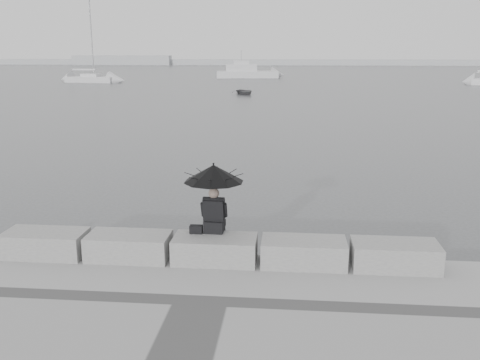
# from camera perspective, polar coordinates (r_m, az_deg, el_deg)

# --- Properties ---
(ground) EXTENTS (360.00, 360.00, 0.00)m
(ground) POSITION_cam_1_polar(r_m,az_deg,el_deg) (11.10, -2.31, -10.19)
(ground) COLOR #404244
(ground) RESTS_ON ground
(stone_block_far_left) EXTENTS (1.60, 0.80, 0.50)m
(stone_block_far_left) POSITION_cam_1_polar(r_m,az_deg,el_deg) (11.36, -20.03, -6.39)
(stone_block_far_left) COLOR slate
(stone_block_far_left) RESTS_ON promenade
(stone_block_left) EXTENTS (1.60, 0.80, 0.50)m
(stone_block_left) POSITION_cam_1_polar(r_m,az_deg,el_deg) (10.76, -11.75, -6.95)
(stone_block_left) COLOR slate
(stone_block_left) RESTS_ON promenade
(stone_block_centre) EXTENTS (1.60, 0.80, 0.50)m
(stone_block_centre) POSITION_cam_1_polar(r_m,az_deg,el_deg) (10.40, -2.68, -7.41)
(stone_block_centre) COLOR slate
(stone_block_centre) RESTS_ON promenade
(stone_block_right) EXTENTS (1.60, 0.80, 0.50)m
(stone_block_right) POSITION_cam_1_polar(r_m,az_deg,el_deg) (10.31, 6.80, -7.68)
(stone_block_right) COLOR slate
(stone_block_right) RESTS_ON promenade
(stone_block_far_right) EXTENTS (1.60, 0.80, 0.50)m
(stone_block_far_right) POSITION_cam_1_polar(r_m,az_deg,el_deg) (10.50, 16.20, -7.75)
(stone_block_far_right) COLOR slate
(stone_block_far_right) RESTS_ON promenade
(seated_person) EXTENTS (1.17, 1.17, 1.39)m
(seated_person) POSITION_cam_1_polar(r_m,az_deg,el_deg) (10.33, -2.83, -0.24)
(seated_person) COLOR black
(seated_person) RESTS_ON stone_block_centre
(bag) EXTENTS (0.25, 0.14, 0.16)m
(bag) POSITION_cam_1_polar(r_m,az_deg,el_deg) (10.52, -4.71, -5.26)
(bag) COLOR black
(bag) RESTS_ON stone_block_centre
(distant_landmass) EXTENTS (180.00, 8.00, 2.80)m
(distant_landmass) POSITION_cam_1_polar(r_m,az_deg,el_deg) (164.88, 2.13, 12.47)
(distant_landmass) COLOR #A9ACAE
(distant_landmass) RESTS_ON ground
(sailboat_left) EXTENTS (7.41, 3.54, 12.90)m
(sailboat_left) POSITION_cam_1_polar(r_m,az_deg,el_deg) (79.61, -15.58, 10.39)
(sailboat_left) COLOR silver
(sailboat_left) RESTS_ON ground
(motor_cruiser) EXTENTS (10.27, 4.13, 4.50)m
(motor_cruiser) POSITION_cam_1_polar(r_m,az_deg,el_deg) (89.14, 0.80, 11.41)
(motor_cruiser) COLOR silver
(motor_cruiser) RESTS_ON ground
(dinghy) EXTENTS (3.50, 2.61, 0.55)m
(dinghy) POSITION_cam_1_polar(r_m,az_deg,el_deg) (55.95, 0.46, 9.40)
(dinghy) COLOR slate
(dinghy) RESTS_ON ground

